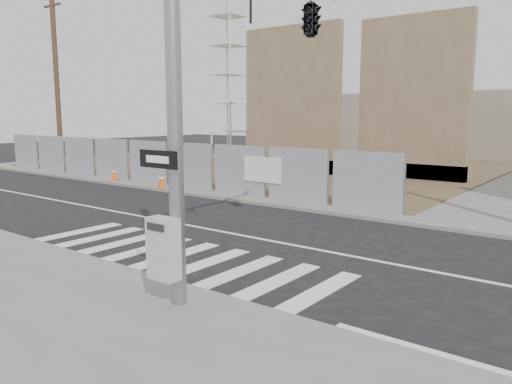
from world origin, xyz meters
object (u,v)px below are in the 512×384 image
Objects in this scene: signal_pole at (273,43)px; traffic_cone_a at (108,169)px; traffic_cone_c at (161,180)px; crane_tower at (228,32)px; traffic_cone_b at (114,174)px; traffic_cone_d at (274,190)px.

traffic_cone_a is (-16.01, 7.47, -4.28)m from signal_pole.
traffic_cone_c is at bearing 149.19° from signal_pole.
traffic_cone_a is 1.10× the size of traffic_cone_c.
traffic_cone_b is (3.19, -12.48, -8.57)m from crane_tower.
traffic_cone_d is (10.95, -0.29, -0.07)m from traffic_cone_a.
traffic_cone_b is at bearing 155.34° from signal_pole.
traffic_cone_c is (3.79, -0.30, 0.01)m from traffic_cone_b.
crane_tower is at bearing 118.67° from traffic_cone_c.
signal_pole is 26.21m from crane_tower.
crane_tower is 16.90m from traffic_cone_c.
traffic_cone_b is at bearing -27.92° from traffic_cone_a.
traffic_cone_a is at bearing -82.67° from crane_tower.
signal_pole is at bearing -47.43° from crane_tower.
traffic_cone_a is 1.14× the size of traffic_cone_b.
traffic_cone_c is 1.12× the size of traffic_cone_d.
crane_tower is 26.90× the size of traffic_cone_b.
crane_tower reaches higher than signal_pole.
traffic_cone_d is at bearing 9.52° from traffic_cone_c.
crane_tower reaches higher than traffic_cone_c.
crane_tower reaches higher than traffic_cone_d.
signal_pole is at bearing -25.02° from traffic_cone_a.
traffic_cone_b is 3.81m from traffic_cone_c.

